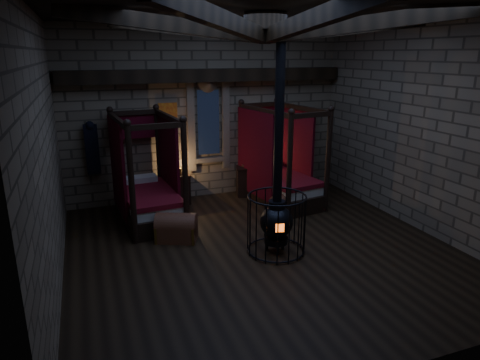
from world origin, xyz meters
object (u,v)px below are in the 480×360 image
object	(u,v)px
bed_left	(148,195)
trunk_left	(176,228)
stove	(277,219)
bed_right	(279,178)
trunk_right	(286,205)

from	to	relation	value
bed_left	trunk_left	size ratio (longest dim) A/B	2.54
bed_left	stove	size ratio (longest dim) A/B	0.57
bed_right	stove	size ratio (longest dim) A/B	0.59
trunk_left	stove	xyz separation A→B (m)	(1.62, -1.15, 0.40)
bed_left	trunk_right	xyz separation A→B (m)	(3.00, -0.80, -0.34)
bed_right	bed_left	bearing A→B (deg)	173.55
bed_right	trunk_left	bearing A→B (deg)	-162.15
bed_left	bed_right	world-z (taller)	bed_right
bed_right	stove	bearing A→B (deg)	-125.03
bed_left	trunk_left	distance (m)	1.41
trunk_left	stove	world-z (taller)	stove
trunk_left	stove	bearing A→B (deg)	-11.70
bed_right	trunk_right	xyz separation A→B (m)	(-0.25, -0.93, -0.35)
stove	trunk_left	bearing A→B (deg)	157.94
trunk_right	bed_left	bearing A→B (deg)	145.87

